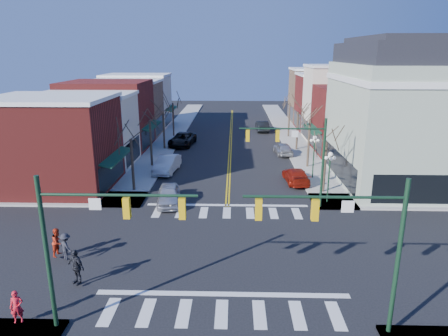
# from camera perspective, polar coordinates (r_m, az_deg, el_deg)

# --- Properties ---
(ground) EXTENTS (160.00, 160.00, 0.00)m
(ground) POSITION_cam_1_polar(r_m,az_deg,el_deg) (25.45, 0.12, -11.80)
(ground) COLOR black
(ground) RESTS_ON ground
(sidewalk_left) EXTENTS (3.50, 70.00, 0.15)m
(sidewalk_left) POSITION_cam_1_polar(r_m,az_deg,el_deg) (45.06, -10.42, 0.67)
(sidewalk_left) COLOR #9E9B93
(sidewalk_left) RESTS_ON ground
(sidewalk_right) EXTENTS (3.50, 70.00, 0.15)m
(sidewalk_right) POSITION_cam_1_polar(r_m,az_deg,el_deg) (44.84, 12.02, 0.50)
(sidewalk_right) COLOR #9E9B93
(sidewalk_right) RESTS_ON ground
(bldg_left_brick_a) EXTENTS (10.00, 8.50, 8.00)m
(bldg_left_brick_a) POSITION_cam_1_polar(r_m,az_deg,el_deg) (38.62, -23.09, 3.03)
(bldg_left_brick_a) COLOR maroon
(bldg_left_brick_a) RESTS_ON ground
(bldg_left_stucco_a) EXTENTS (10.00, 7.00, 7.50)m
(bldg_left_stucco_a) POSITION_cam_1_polar(r_m,az_deg,el_deg) (45.67, -19.13, 4.98)
(bldg_left_stucco_a) COLOR beige
(bldg_left_stucco_a) RESTS_ON ground
(bldg_left_brick_b) EXTENTS (10.00, 9.00, 8.50)m
(bldg_left_brick_b) POSITION_cam_1_polar(r_m,az_deg,el_deg) (53.04, -16.22, 7.24)
(bldg_left_brick_b) COLOR maroon
(bldg_left_brick_b) RESTS_ON ground
(bldg_left_tan) EXTENTS (10.00, 7.50, 7.80)m
(bldg_left_tan) POSITION_cam_1_polar(r_m,az_deg,el_deg) (60.92, -13.89, 8.17)
(bldg_left_tan) COLOR #8B694C
(bldg_left_tan) RESTS_ON ground
(bldg_left_stucco_b) EXTENTS (10.00, 8.00, 8.20)m
(bldg_left_stucco_b) POSITION_cam_1_polar(r_m,az_deg,el_deg) (68.34, -12.21, 9.27)
(bldg_left_stucco_b) COLOR beige
(bldg_left_stucco_b) RESTS_ON ground
(bldg_right_brick_a) EXTENTS (10.00, 8.50, 8.00)m
(bldg_right_brick_a) POSITION_cam_1_polar(r_m,az_deg,el_deg) (51.09, 18.66, 6.42)
(bldg_right_brick_a) COLOR maroon
(bldg_right_brick_a) RESTS_ON ground
(bldg_right_stucco) EXTENTS (10.00, 7.00, 10.00)m
(bldg_right_stucco) POSITION_cam_1_polar(r_m,az_deg,el_deg) (58.33, 16.58, 8.72)
(bldg_right_stucco) COLOR beige
(bldg_right_stucco) RESTS_ON ground
(bldg_right_brick_b) EXTENTS (10.00, 8.00, 8.50)m
(bldg_right_brick_b) POSITION_cam_1_polar(r_m,az_deg,el_deg) (65.65, 14.89, 8.96)
(bldg_right_brick_b) COLOR maroon
(bldg_right_brick_b) RESTS_ON ground
(bldg_right_tan) EXTENTS (10.00, 8.00, 9.00)m
(bldg_right_tan) POSITION_cam_1_polar(r_m,az_deg,el_deg) (73.38, 13.50, 9.96)
(bldg_right_tan) COLOR #8B694C
(bldg_right_tan) RESTS_ON ground
(victorian_corner) EXTENTS (12.25, 14.25, 13.30)m
(victorian_corner) POSITION_cam_1_polar(r_m,az_deg,el_deg) (40.60, 24.87, 7.24)
(victorian_corner) COLOR #9FAD95
(victorian_corner) RESTS_ON ground
(traffic_mast_near_left) EXTENTS (6.60, 0.28, 7.20)m
(traffic_mast_near_left) POSITION_cam_1_polar(r_m,az_deg,el_deg) (17.79, -18.89, -8.76)
(traffic_mast_near_left) COLOR #14331E
(traffic_mast_near_left) RESTS_ON ground
(traffic_mast_near_right) EXTENTS (6.60, 0.28, 7.20)m
(traffic_mast_near_right) POSITION_cam_1_polar(r_m,az_deg,el_deg) (17.44, 18.26, -9.22)
(traffic_mast_near_right) COLOR #14331E
(traffic_mast_near_right) RESTS_ON ground
(traffic_mast_far_right) EXTENTS (6.60, 0.28, 7.20)m
(traffic_mast_far_right) POSITION_cam_1_polar(r_m,az_deg,el_deg) (31.13, 10.74, 2.47)
(traffic_mast_far_right) COLOR #14331E
(traffic_mast_far_right) RESTS_ON ground
(lamppost_corner) EXTENTS (0.36, 0.36, 4.33)m
(lamppost_corner) POSITION_cam_1_polar(r_m,az_deg,el_deg) (33.13, 14.83, -0.08)
(lamppost_corner) COLOR #14331E
(lamppost_corner) RESTS_ON ground
(lamppost_midblock) EXTENTS (0.36, 0.36, 4.33)m
(lamppost_midblock) POSITION_cam_1_polar(r_m,az_deg,el_deg) (39.27, 12.75, 2.58)
(lamppost_midblock) COLOR #14331E
(lamppost_midblock) RESTS_ON ground
(tree_left_a) EXTENTS (0.24, 0.24, 4.76)m
(tree_left_a) POSITION_cam_1_polar(r_m,az_deg,el_deg) (35.94, -12.94, 0.35)
(tree_left_a) COLOR #382B21
(tree_left_a) RESTS_ON ground
(tree_left_b) EXTENTS (0.24, 0.24, 5.04)m
(tree_left_b) POSITION_cam_1_polar(r_m,az_deg,el_deg) (43.45, -10.40, 3.42)
(tree_left_b) COLOR #382B21
(tree_left_b) RESTS_ON ground
(tree_left_c) EXTENTS (0.24, 0.24, 4.55)m
(tree_left_c) POSITION_cam_1_polar(r_m,az_deg,el_deg) (51.19, -8.59, 5.15)
(tree_left_c) COLOR #382B21
(tree_left_c) RESTS_ON ground
(tree_left_d) EXTENTS (0.24, 0.24, 4.90)m
(tree_left_d) POSITION_cam_1_polar(r_m,az_deg,el_deg) (58.92, -7.26, 6.82)
(tree_left_d) COLOR #382B21
(tree_left_d) RESTS_ON ground
(tree_right_a) EXTENTS (0.24, 0.24, 4.62)m
(tree_right_a) POSITION_cam_1_polar(r_m,az_deg,el_deg) (35.69, 14.19, 0.04)
(tree_right_a) COLOR #382B21
(tree_right_a) RESTS_ON ground
(tree_right_b) EXTENTS (0.24, 0.24, 5.18)m
(tree_right_b) POSITION_cam_1_polar(r_m,az_deg,el_deg) (43.22, 11.99, 3.36)
(tree_right_b) COLOR #382B21
(tree_right_b) RESTS_ON ground
(tree_right_c) EXTENTS (0.24, 0.24, 4.83)m
(tree_right_c) POSITION_cam_1_polar(r_m,az_deg,el_deg) (50.98, 10.42, 5.18)
(tree_right_c) COLOR #382B21
(tree_right_c) RESTS_ON ground
(tree_right_d) EXTENTS (0.24, 0.24, 4.97)m
(tree_right_d) POSITION_cam_1_polar(r_m,az_deg,el_deg) (58.76, 9.27, 6.75)
(tree_right_d) COLOR #382B21
(tree_right_d) RESTS_ON ground
(car_left_near) EXTENTS (2.37, 4.70, 1.53)m
(car_left_near) POSITION_cam_1_polar(r_m,az_deg,el_deg) (32.89, -7.93, -3.83)
(car_left_near) COLOR #B8B9BD
(car_left_near) RESTS_ON ground
(car_left_mid) EXTENTS (2.36, 5.35, 1.71)m
(car_left_mid) POSITION_cam_1_polar(r_m,az_deg,el_deg) (41.55, -8.14, 0.57)
(car_left_mid) COLOR silver
(car_left_mid) RESTS_ON ground
(car_left_far) EXTENTS (3.46, 6.31, 1.68)m
(car_left_far) POSITION_cam_1_polar(r_m,az_deg,el_deg) (53.27, -5.96, 4.10)
(car_left_far) COLOR black
(car_left_far) RESTS_ON ground
(car_right_near) EXTENTS (2.31, 4.95, 1.40)m
(car_right_near) POSITION_cam_1_polar(r_m,az_deg,el_deg) (38.41, 10.23, -1.08)
(car_right_near) COLOR maroon
(car_right_near) RESTS_ON ground
(car_right_mid) EXTENTS (2.25, 4.55, 1.49)m
(car_right_mid) POSITION_cam_1_polar(r_m,az_deg,el_deg) (48.73, 8.41, 2.75)
(car_right_mid) COLOR #A4A4A9
(car_right_mid) RESTS_ON ground
(car_right_far) EXTENTS (2.02, 5.12, 1.66)m
(car_right_far) POSITION_cam_1_polar(r_m,az_deg,el_deg) (63.09, 5.46, 6.00)
(car_right_far) COLOR black
(car_right_far) RESTS_ON ground
(pedestrian_red_a) EXTENTS (0.66, 0.54, 1.56)m
(pedestrian_red_a) POSITION_cam_1_polar(r_m,az_deg,el_deg) (21.19, -27.49, -17.19)
(pedestrian_red_a) COLOR red
(pedestrian_red_a) RESTS_ON sidewalk_left
(pedestrian_red_b) EXTENTS (0.82, 0.97, 1.75)m
(pedestrian_red_b) POSITION_cam_1_polar(r_m,az_deg,el_deg) (26.27, -22.65, -9.72)
(pedestrian_red_b) COLOR #B42913
(pedestrian_red_b) RESTS_ON sidewalk_left
(pedestrian_dark_a) EXTENTS (1.23, 0.98, 1.95)m
(pedestrian_dark_a) POSITION_cam_1_polar(r_m,az_deg,el_deg) (22.94, -20.40, -13.07)
(pedestrian_dark_a) COLOR black
(pedestrian_dark_a) RESTS_ON sidewalk_left
(pedestrian_dark_b) EXTENTS (1.22, 1.14, 1.65)m
(pedestrian_dark_b) POSITION_cam_1_polar(r_m,az_deg,el_deg) (25.63, -21.65, -10.38)
(pedestrian_dark_b) COLOR black
(pedestrian_dark_b) RESTS_ON sidewalk_left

